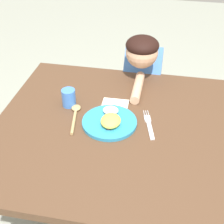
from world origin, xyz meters
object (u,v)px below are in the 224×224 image
fork (149,125)px  person (141,99)px  plate (110,121)px  drinking_cup (69,98)px  spoon (75,114)px

fork → person: size_ratio=0.21×
plate → drinking_cup: bearing=154.6°
plate → person: size_ratio=0.25×
spoon → drinking_cup: (-0.05, 0.07, 0.03)m
drinking_cup → plate: bearing=-25.4°
fork → person: (-0.08, 0.50, -0.21)m
plate → fork: 0.17m
fork → spoon: (-0.32, 0.01, 0.00)m
plate → fork: bearing=6.0°
plate → spoon: 0.16m
plate → drinking_cup: 0.23m
plate → spoon: plate is taller
fork → plate: bearing=81.8°
spoon → drinking_cup: drinking_cup is taller
plate → spoon: size_ratio=1.15×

